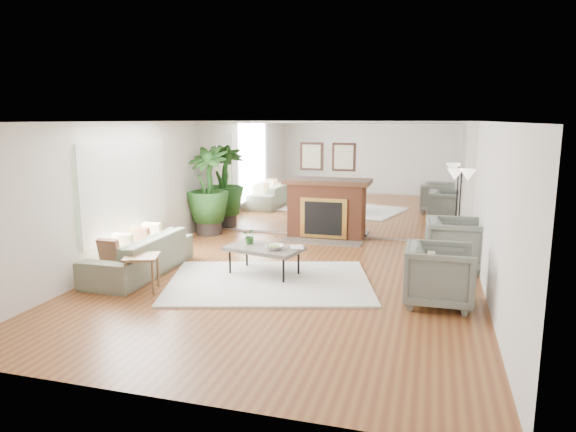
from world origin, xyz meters
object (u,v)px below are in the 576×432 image
(sofa, at_px, (140,254))
(side_table, at_px, (142,261))
(armchair_back, at_px, (455,244))
(armchair_front, at_px, (439,275))
(potted_ficus, at_px, (208,188))
(coffee_table, at_px, (264,249))
(floor_lamp, at_px, (461,182))
(fireplace, at_px, (325,208))

(sofa, height_order, side_table, sofa)
(armchair_back, bearing_deg, armchair_front, 169.90)
(sofa, relative_size, armchair_back, 2.31)
(side_table, bearing_deg, armchair_back, 29.06)
(potted_ficus, bearing_deg, side_table, -80.00)
(armchair_front, distance_m, side_table, 4.30)
(armchair_front, xyz_separation_m, potted_ficus, (-4.93, 3.25, 0.63))
(coffee_table, xyz_separation_m, armchair_back, (3.02, 1.27, -0.01))
(armchair_back, distance_m, armchair_front, 1.91)
(coffee_table, bearing_deg, sofa, -167.58)
(coffee_table, xyz_separation_m, floor_lamp, (3.12, 2.45, 0.93))
(sofa, distance_m, potted_ficus, 3.16)
(potted_ficus, bearing_deg, floor_lamp, -1.93)
(armchair_back, height_order, armchair_front, armchair_back)
(fireplace, xyz_separation_m, coffee_table, (-0.42, -2.90, -0.21))
(fireplace, height_order, sofa, fireplace)
(coffee_table, bearing_deg, side_table, -140.51)
(armchair_back, height_order, side_table, armchair_back)
(floor_lamp, bearing_deg, potted_ficus, 178.07)
(armchair_back, bearing_deg, potted_ficus, 73.34)
(coffee_table, height_order, armchair_back, armchair_back)
(fireplace, relative_size, side_table, 3.35)
(sofa, relative_size, potted_ficus, 1.13)
(armchair_back, distance_m, floor_lamp, 1.51)
(coffee_table, xyz_separation_m, sofa, (-2.03, -0.45, -0.12))
(coffee_table, height_order, side_table, side_table)
(armchair_back, height_order, floor_lamp, floor_lamp)
(fireplace, height_order, armchair_front, fireplace)
(sofa, xyz_separation_m, side_table, (0.53, -0.79, 0.13))
(fireplace, xyz_separation_m, potted_ficus, (-2.60, -0.27, 0.39))
(fireplace, distance_m, side_table, 4.56)
(side_table, distance_m, floor_lamp, 5.98)
(floor_lamp, bearing_deg, coffee_table, -141.87)
(armchair_front, height_order, potted_ficus, potted_ficus)
(sofa, bearing_deg, armchair_back, 108.74)
(fireplace, relative_size, armchair_back, 2.13)
(sofa, bearing_deg, fireplace, 143.68)
(side_table, xyz_separation_m, potted_ficus, (-0.68, 3.86, 0.59))
(armchair_front, xyz_separation_m, floor_lamp, (0.37, 3.07, 0.95))
(coffee_table, distance_m, armchair_front, 2.82)
(side_table, bearing_deg, armchair_front, 8.26)
(potted_ficus, xyz_separation_m, floor_lamp, (5.30, -0.18, 0.33))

